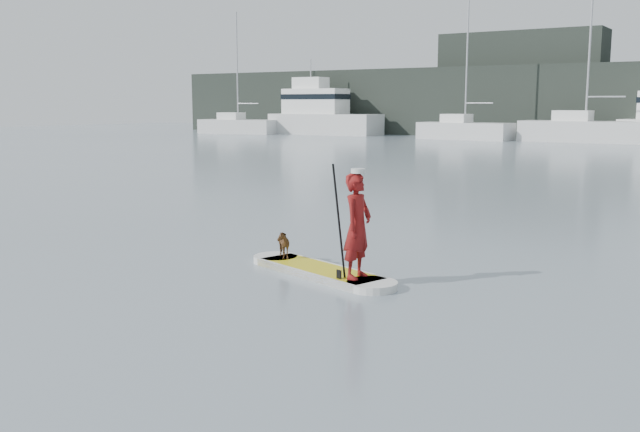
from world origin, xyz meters
The scene contains 12 objects.
ground centered at (0.00, 0.00, 0.00)m, with size 140.00×140.00×0.00m, color slate.
paddleboard centered at (3.11, 0.75, 0.06)m, with size 3.19×1.54×0.12m.
paddler centered at (3.98, 0.49, 0.95)m, with size 0.61×0.40×1.66m, color maroon.
white_cap centered at (3.98, 0.49, 1.82)m, with size 0.22×0.22×0.07m, color silver.
dog centered at (2.09, 1.07, 0.37)m, with size 0.27×0.60×0.51m, color brown.
paddle centered at (3.77, 0.28, 0.80)m, with size 0.12×0.29×2.00m.
sailboat_a centered at (-34.09, 44.37, 0.79)m, with size 7.98×3.22×11.29m.
sailboat_c centered at (-11.66, 45.23, 0.80)m, with size 7.66×3.08×10.75m.
sailboat_d centered at (-2.71, 46.30, 0.98)m, with size 9.35×2.93×13.76m.
motor_yacht_b centered at (-26.49, 47.24, 1.95)m, with size 10.56×3.79×6.92m.
shore_mass centered at (0.00, 53.00, 3.00)m, with size 90.00×6.00×6.00m, color black.
shore_building_west centered at (-10.00, 54.00, 4.50)m, with size 14.00×4.00×9.00m, color black.
Camera 1 is at (9.40, -9.09, 2.85)m, focal length 40.00 mm.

